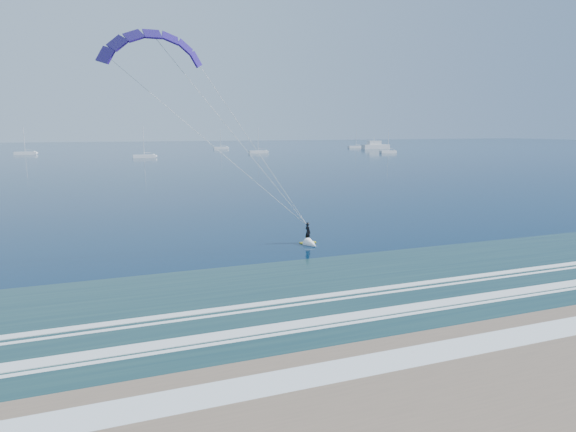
% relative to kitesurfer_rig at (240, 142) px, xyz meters
% --- Properties ---
extents(ground, '(900.00, 900.00, 0.00)m').
position_rel_kitesurfer_rig_xyz_m(ground, '(2.17, -21.90, -9.87)').
color(ground, '#072444').
rests_on(ground, ground).
extents(kitesurfer_rig, '(20.85, 7.82, 19.24)m').
position_rel_kitesurfer_rig_xyz_m(kitesurfer_rig, '(0.00, 0.00, 0.00)').
color(kitesurfer_rig, gold).
rests_on(kitesurfer_rig, ground).
extents(motor_yacht, '(15.82, 4.22, 6.43)m').
position_rel_kitesurfer_rig_xyz_m(motor_yacht, '(138.31, 208.31, -8.15)').
color(motor_yacht, silver).
rests_on(motor_yacht, ground).
extents(sailboat_2, '(8.73, 2.40, 11.77)m').
position_rel_kitesurfer_rig_xyz_m(sailboat_2, '(-36.49, 206.87, -9.19)').
color(sailboat_2, silver).
rests_on(sailboat_2, ground).
extents(sailboat_3, '(8.42, 2.40, 11.73)m').
position_rel_kitesurfer_rig_xyz_m(sailboat_3, '(8.65, 161.95, -9.19)').
color(sailboat_3, silver).
rests_on(sailboat_3, ground).
extents(sailboat_4, '(7.93, 2.40, 10.90)m').
position_rel_kitesurfer_rig_xyz_m(sailboat_4, '(57.12, 235.66, -9.19)').
color(sailboat_4, silver).
rests_on(sailboat_4, ground).
extents(sailboat_5, '(8.63, 2.40, 11.79)m').
position_rel_kitesurfer_rig_xyz_m(sailboat_5, '(61.05, 181.60, -9.19)').
color(sailboat_5, silver).
rests_on(sailboat_5, ground).
extents(sailboat_6, '(7.89, 2.40, 10.80)m').
position_rel_kitesurfer_rig_xyz_m(sailboat_6, '(116.17, 160.22, -9.20)').
color(sailboat_6, silver).
rests_on(sailboat_6, ground).
extents(sailboat_7, '(9.76, 2.40, 12.02)m').
position_rel_kitesurfer_rig_xyz_m(sailboat_7, '(134.06, 222.66, -9.19)').
color(sailboat_7, silver).
rests_on(sailboat_7, ground).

